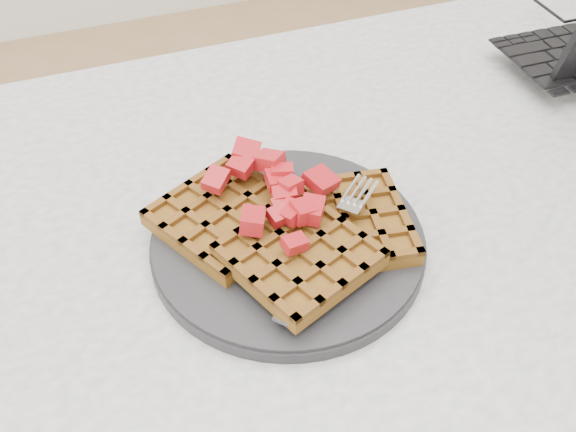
{
  "coord_description": "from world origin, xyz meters",
  "views": [
    {
      "loc": [
        -0.26,
        -0.34,
        1.18
      ],
      "look_at": [
        -0.12,
        0.03,
        0.79
      ],
      "focal_mm": 40.0,
      "sensor_mm": 36.0,
      "label": 1
    }
  ],
  "objects": [
    {
      "name": "waffles",
      "position": [
        -0.12,
        0.02,
        0.78
      ],
      "size": [
        0.23,
        0.22,
        0.03
      ],
      "color": "brown",
      "rests_on": "plate"
    },
    {
      "name": "fork",
      "position": [
        -0.09,
        -0.01,
        0.77
      ],
      "size": [
        0.15,
        0.14,
        0.02
      ],
      "primitive_type": null,
      "rotation": [
        0.0,
        0.0,
        -0.84
      ],
      "color": "silver",
      "rests_on": "plate"
    },
    {
      "name": "table",
      "position": [
        0.0,
        0.0,
        0.64
      ],
      "size": [
        1.2,
        0.8,
        0.75
      ],
      "color": "silver",
      "rests_on": "ground"
    },
    {
      "name": "plate",
      "position": [
        -0.12,
        0.03,
        0.76
      ],
      "size": [
        0.25,
        0.25,
        0.02
      ],
      "primitive_type": "cylinder",
      "color": "black",
      "rests_on": "table"
    },
    {
      "name": "strawberry_pile",
      "position": [
        -0.12,
        0.03,
        0.8
      ],
      "size": [
        0.15,
        0.15,
        0.02
      ],
      "primitive_type": null,
      "color": "maroon",
      "rests_on": "waffles"
    }
  ]
}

